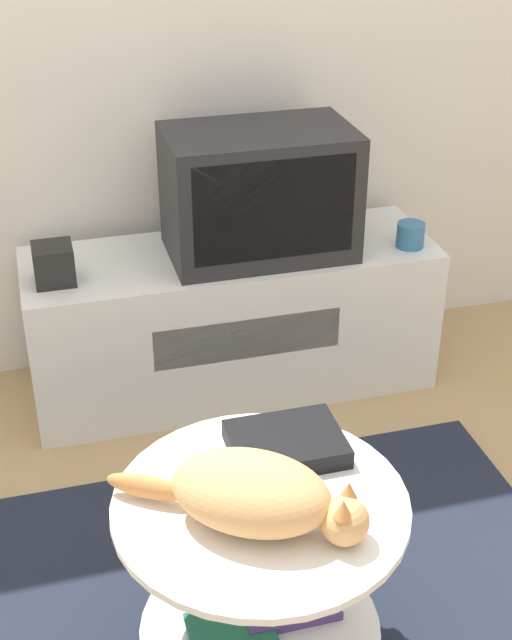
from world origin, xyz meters
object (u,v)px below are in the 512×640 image
at_px(speaker, 54,264).
at_px(cat, 256,494).
at_px(tv, 259,193).
at_px(dvd_box, 284,444).

xyz_separation_m(speaker, cat, (0.31, -1.19, 0.03)).
bearing_deg(tv, cat, -105.74).
bearing_deg(speaker, cat, -75.64).
xyz_separation_m(dvd_box, cat, (-0.12, -0.20, 0.05)).
distance_m(tv, cat, 1.29).
relative_size(speaker, cat, 0.25).
distance_m(speaker, dvd_box, 1.08).
height_order(speaker, cat, cat).
xyz_separation_m(tv, speaker, (-0.66, -0.05, -0.14)).
bearing_deg(speaker, dvd_box, -66.94).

